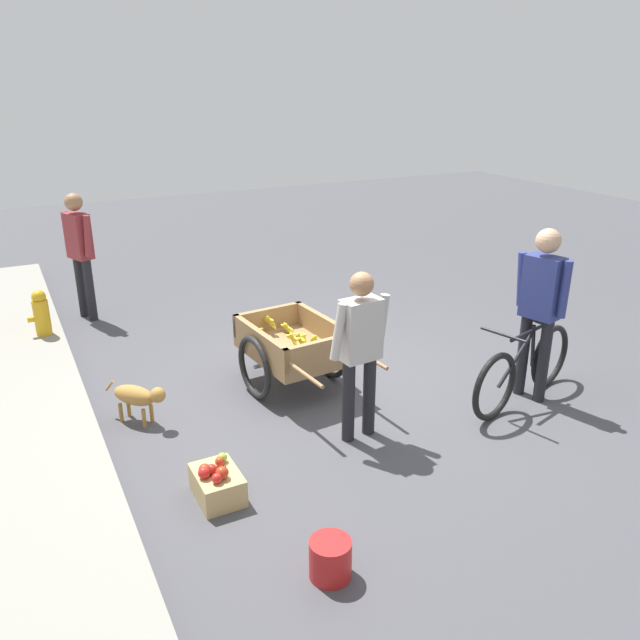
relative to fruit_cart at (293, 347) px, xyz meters
name	(u,v)px	position (x,y,z in m)	size (l,w,h in m)	color
ground_plane	(338,390)	(-0.29, -0.36, -0.44)	(24.00, 24.00, 0.00)	#47474C
fruit_cart	(293,347)	(0.00, 0.00, 0.00)	(1.71, 0.99, 0.70)	#937047
vendor_person	(360,343)	(-1.14, -0.10, 0.46)	(0.23, 0.58, 1.51)	black
bicycle	(524,369)	(-1.32, -1.84, -0.08)	(0.59, 1.62, 0.85)	black
cyclist_person	(541,299)	(-1.28, -1.99, 0.59)	(0.50, 0.28, 1.70)	black
dog	(138,396)	(-0.02, 1.57, -0.17)	(0.55, 0.46, 0.40)	#AD7A38
fire_hydrant	(42,317)	(2.38, 2.16, -0.10)	(0.25, 0.25, 0.67)	gold
plastic_bucket	(330,559)	(-2.52, 0.92, -0.30)	(0.27, 0.27, 0.26)	#B21E1E
apple_crate	(217,483)	(-1.42, 1.30, -0.31)	(0.44, 0.32, 0.32)	tan
bystander_person	(79,245)	(3.05, 1.56, 0.55)	(0.49, 0.32, 1.64)	black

